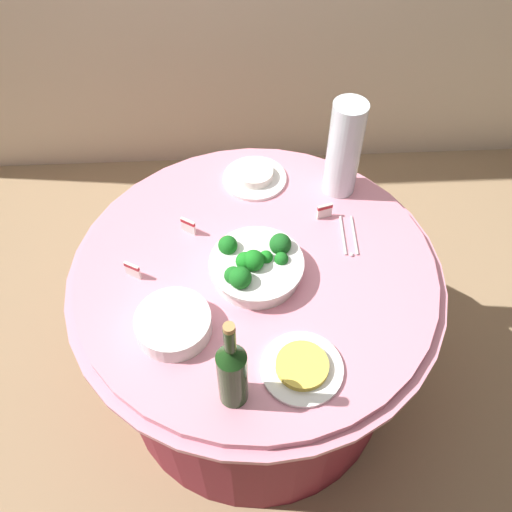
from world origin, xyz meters
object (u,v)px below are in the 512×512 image
wine_bottle (232,372)px  label_placard_mid (188,225)px  decorative_fruit_vase (344,151)px  food_plate_rice (255,176)px  food_plate_fried_egg (302,367)px  plate_stack (174,324)px  label_placard_rear (325,210)px  broccoli_bowl (255,266)px  serving_tongs (349,237)px  label_placard_front (132,270)px

wine_bottle → label_placard_mid: size_ratio=6.11×
wine_bottle → decorative_fruit_vase: decorative_fruit_vase is taller
food_plate_rice → decorative_fruit_vase: bearing=-11.0°
label_placard_mid → food_plate_fried_egg: bearing=-58.2°
plate_stack → label_placard_rear: size_ratio=3.82×
food_plate_fried_egg → label_placard_rear: 0.56m
broccoli_bowl → food_plate_fried_egg: bearing=-71.2°
plate_stack → serving_tongs: bearing=30.1°
wine_bottle → decorative_fruit_vase: size_ratio=0.99×
label_placard_front → label_placard_mid: 0.23m
broccoli_bowl → plate_stack: broccoli_bowl is taller
serving_tongs → food_plate_fried_egg: (-0.20, -0.45, 0.01)m
wine_bottle → label_placard_front: (-0.29, 0.40, -0.10)m
decorative_fruit_vase → label_placard_front: bearing=-152.6°
plate_stack → food_plate_rice: size_ratio=0.95×
plate_stack → label_placard_mid: bearing=85.2°
label_placard_front → decorative_fruit_vase: bearing=27.4°
label_placard_rear → decorative_fruit_vase: bearing=63.7°
decorative_fruit_vase → serving_tongs: size_ratio=2.03×
food_plate_rice → label_placard_mid: (-0.22, -0.23, 0.02)m
broccoli_bowl → serving_tongs: 0.34m
food_plate_rice → serving_tongs: bearing=-44.7°
decorative_fruit_vase → plate_stack: bearing=-134.8°
broccoli_bowl → food_plate_rice: broccoli_bowl is taller
food_plate_fried_egg → label_placard_front: bearing=144.7°
label_placard_rear → broccoli_bowl: bearing=-136.4°
wine_bottle → food_plate_fried_egg: wine_bottle is taller
broccoli_bowl → label_placard_mid: (-0.20, 0.18, -0.01)m
serving_tongs → food_plate_fried_egg: food_plate_fried_egg is taller
label_placard_front → label_placard_mid: bearing=46.4°
label_placard_front → label_placard_rear: same height
label_placard_front → food_plate_rice: bearing=46.4°
food_plate_fried_egg → food_plate_rice: bearing=96.9°
plate_stack → label_placard_rear: 0.62m
label_placard_mid → label_placard_rear: size_ratio=1.00×
serving_tongs → label_placard_rear: (-0.07, 0.09, 0.03)m
wine_bottle → food_plate_fried_egg: 0.22m
plate_stack → wine_bottle: 0.28m
food_plate_rice → label_placard_rear: bearing=-41.0°
plate_stack → food_plate_fried_egg: plate_stack is taller
plate_stack → food_plate_rice: plate_stack is taller
label_placard_mid → decorative_fruit_vase: bearing=19.3°
label_placard_mid → food_plate_rice: bearing=46.3°
label_placard_front → label_placard_rear: bearing=19.4°
wine_bottle → label_placard_rear: 0.69m
plate_stack → decorative_fruit_vase: 0.77m
broccoli_bowl → label_placard_rear: size_ratio=5.09×
broccoli_bowl → food_plate_rice: size_ratio=1.27×
broccoli_bowl → serving_tongs: bearing=23.4°
wine_bottle → food_plate_fried_egg: (0.18, 0.06, -0.12)m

